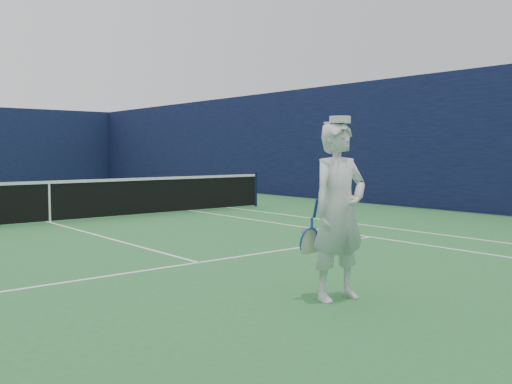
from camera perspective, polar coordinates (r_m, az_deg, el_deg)
ground at (r=14.55m, az=-19.91°, el=-2.90°), size 80.00×80.00×0.00m
court_markings at (r=14.55m, az=-19.91°, el=-2.88°), size 11.03×23.83×0.01m
windscreen_fence at (r=14.46m, az=-20.11°, el=5.00°), size 20.12×36.12×4.00m
tennis_net at (r=14.50m, az=-19.97°, el=-0.72°), size 12.88×0.09×1.07m
tennis_player at (r=6.60m, az=8.30°, el=-1.87°), size 0.81×0.58×2.11m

